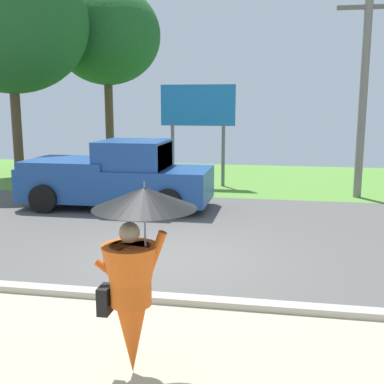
# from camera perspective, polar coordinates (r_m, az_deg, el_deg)

# --- Properties ---
(ground_plane) EXTENTS (40.00, 22.00, 0.20)m
(ground_plane) POSITION_cam_1_polar(r_m,az_deg,el_deg) (12.05, 0.54, -3.65)
(ground_plane) COLOR #565451
(monk_pedestrian) EXTENTS (1.11, 1.08, 2.13)m
(monk_pedestrian) POSITION_cam_1_polar(r_m,az_deg,el_deg) (5.19, -6.80, -9.62)
(monk_pedestrian) COLOR #E55B19
(monk_pedestrian) RESTS_ON ground_plane
(pickup_truck) EXTENTS (5.20, 2.28, 1.88)m
(pickup_truck) POSITION_cam_1_polar(r_m,az_deg,el_deg) (13.59, -8.76, 1.81)
(pickup_truck) COLOR #1E478C
(pickup_truck) RESTS_ON ground_plane
(utility_pole) EXTENTS (1.80, 0.24, 6.22)m
(utility_pole) POSITION_cam_1_polar(r_m,az_deg,el_deg) (15.61, 19.60, 11.34)
(utility_pole) COLOR gray
(utility_pole) RESTS_ON ground_plane
(roadside_billboard) EXTENTS (2.60, 0.12, 3.50)m
(roadside_billboard) POSITION_cam_1_polar(r_m,az_deg,el_deg) (16.91, 0.69, 9.35)
(roadside_billboard) COLOR slate
(roadside_billboard) RESTS_ON ground_plane
(tree_left_far) EXTENTS (5.65, 5.65, 8.35)m
(tree_left_far) POSITION_cam_1_polar(r_m,az_deg,el_deg) (19.67, -20.70, 18.28)
(tree_left_far) COLOR brown
(tree_left_far) RESTS_ON ground_plane
(tree_center_back) EXTENTS (4.57, 4.57, 7.78)m
(tree_center_back) POSITION_cam_1_polar(r_m,az_deg,el_deg) (21.87, -10.03, 17.72)
(tree_center_back) COLOR brown
(tree_center_back) RESTS_ON ground_plane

